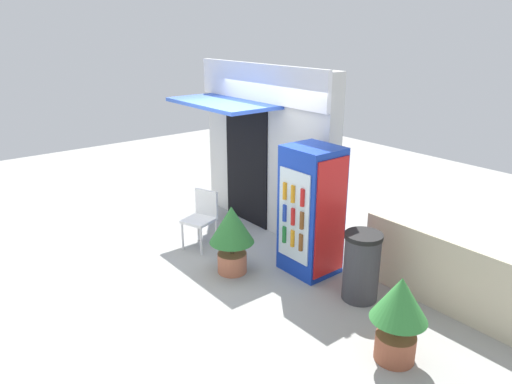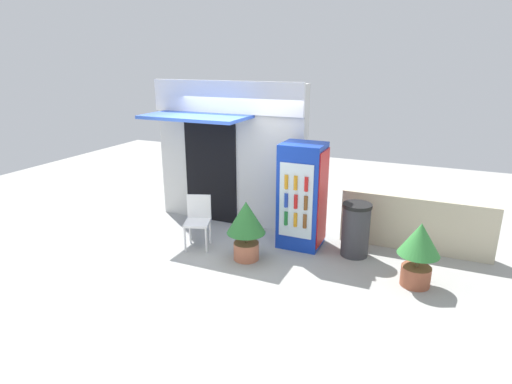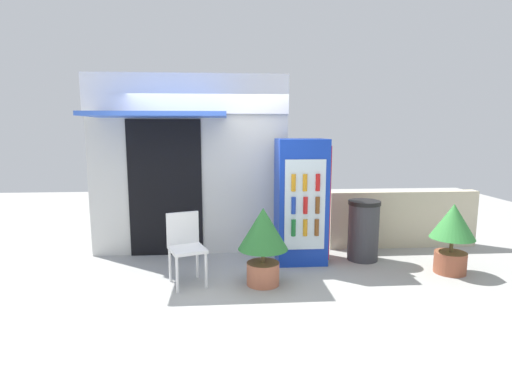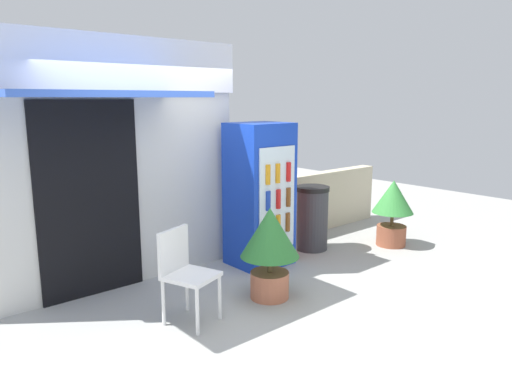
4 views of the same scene
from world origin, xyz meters
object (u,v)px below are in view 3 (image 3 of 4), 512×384
(drink_cooler, at_px, (301,201))
(plastic_chair, at_px, (185,243))
(potted_plant_curbside, at_px, (452,231))
(potted_plant_near_shop, at_px, (263,237))
(trash_bin, at_px, (363,230))

(drink_cooler, xyz_separation_m, plastic_chair, (-1.65, -0.76, -0.39))
(potted_plant_curbside, bearing_deg, drink_cooler, 160.97)
(drink_cooler, distance_m, potted_plant_near_shop, 1.15)
(drink_cooler, bearing_deg, potted_plant_near_shop, -125.94)
(drink_cooler, relative_size, plastic_chair, 2.02)
(plastic_chair, distance_m, potted_plant_near_shop, 1.00)
(drink_cooler, bearing_deg, potted_plant_curbside, -19.03)
(potted_plant_curbside, height_order, trash_bin, potted_plant_curbside)
(potted_plant_curbside, distance_m, trash_bin, 1.22)
(plastic_chair, bearing_deg, potted_plant_near_shop, -7.99)
(plastic_chair, distance_m, trash_bin, 2.70)
(plastic_chair, bearing_deg, potted_plant_curbside, 1.28)
(potted_plant_curbside, bearing_deg, plastic_chair, -178.72)
(drink_cooler, relative_size, potted_plant_curbside, 1.89)
(potted_plant_curbside, xyz_separation_m, trash_bin, (-1.02, 0.65, -0.13))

